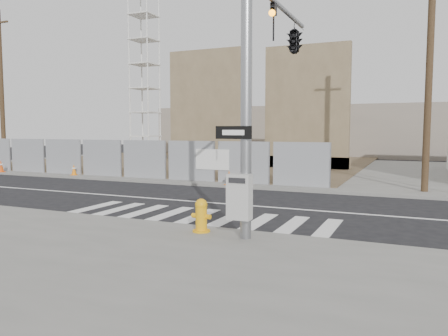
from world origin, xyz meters
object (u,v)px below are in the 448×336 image
at_px(signal_pole, 281,56).
at_px(traffic_cone_a, 1,166).
at_px(crane_tower, 144,53).
at_px(traffic_cone_d, 229,178).
at_px(fire_hydrant, 201,215).
at_px(traffic_cone_c, 148,170).
at_px(traffic_cone_b, 74,170).

distance_m(signal_pole, traffic_cone_a, 20.71).
distance_m(signal_pole, crane_tower, 26.21).
bearing_deg(crane_tower, traffic_cone_d, -44.05).
relative_size(signal_pole, crane_tower, 0.39).
distance_m(fire_hydrant, traffic_cone_a, 20.08).
bearing_deg(traffic_cone_c, signal_pole, -37.92).
bearing_deg(crane_tower, traffic_cone_b, -74.08).
bearing_deg(signal_pole, crane_tower, 132.57).
bearing_deg(crane_tower, fire_hydrant, -53.11).
height_order(crane_tower, traffic_cone_c, crane_tower).
distance_m(traffic_cone_a, traffic_cone_c, 9.77).
distance_m(traffic_cone_a, traffic_cone_b, 5.32).
distance_m(traffic_cone_b, traffic_cone_c, 4.47).
relative_size(signal_pole, traffic_cone_a, 9.63).
bearing_deg(traffic_cone_d, traffic_cone_c, 167.33).
bearing_deg(fire_hydrant, signal_pole, 74.14).
bearing_deg(signal_pole, traffic_cone_b, 154.47).
bearing_deg(traffic_cone_d, traffic_cone_a, 180.00).
xyz_separation_m(traffic_cone_a, traffic_cone_d, (14.98, 0.00, -0.02)).
xyz_separation_m(signal_pole, traffic_cone_a, (-19.27, 6.27, -4.31)).
height_order(crane_tower, traffic_cone_d, crane_tower).
relative_size(crane_tower, traffic_cone_b, 29.39).
bearing_deg(traffic_cone_d, fire_hydrant, -71.09).
distance_m(crane_tower, fire_hydrant, 28.36).
bearing_deg(traffic_cone_c, traffic_cone_a, -173.02).
bearing_deg(traffic_cone_b, signal_pole, -25.53).
bearing_deg(traffic_cone_d, crane_tower, 135.95).
relative_size(traffic_cone_b, traffic_cone_c, 0.77).
bearing_deg(fire_hydrant, crane_tower, 136.67).
height_order(traffic_cone_b, traffic_cone_c, traffic_cone_c).
distance_m(crane_tower, traffic_cone_b, 15.48).
height_order(traffic_cone_b, traffic_cone_d, traffic_cone_d).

